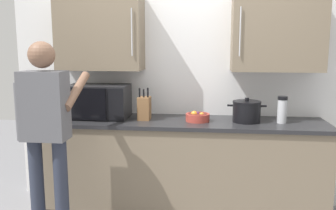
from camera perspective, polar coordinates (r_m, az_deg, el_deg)
name	(u,v)px	position (r m, az deg, el deg)	size (l,w,h in m)	color
back_wall_tiled	(187,66)	(3.53, 3.05, 6.15)	(3.51, 0.44, 2.50)	white
counter_unit	(184,167)	(3.44, 2.62, -9.88)	(2.59, 0.61, 0.90)	#756651
microwave_oven	(96,101)	(3.48, -11.46, 0.57)	(0.58, 0.37, 0.32)	black
fruit_bowl	(198,117)	(3.28, 4.74, -1.88)	(0.22, 0.22, 0.10)	#AD3D33
stock_pot	(247,111)	(3.31, 12.42, -1.01)	(0.35, 0.25, 0.22)	black
thermos_flask	(282,110)	(3.33, 17.74, -0.71)	(0.09, 0.09, 0.24)	#B7BABF
knife_block	(144,108)	(3.34, -3.80, -0.49)	(0.11, 0.15, 0.30)	brown
person_figure	(46,127)	(2.90, -18.88, -3.35)	(0.46, 0.53, 1.62)	#282D3D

